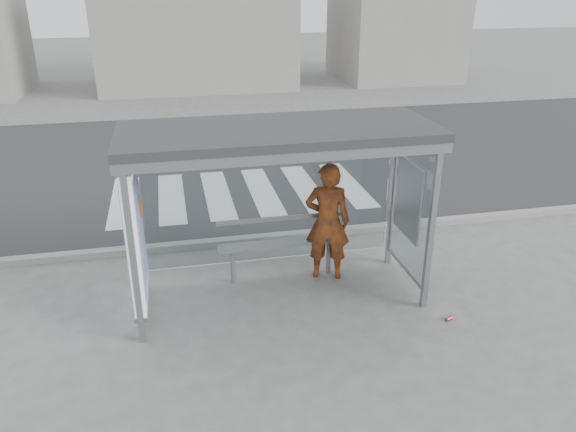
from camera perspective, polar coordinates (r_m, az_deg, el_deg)
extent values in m
plane|color=#5F5F5D|center=(8.56, -0.83, -8.20)|extent=(80.00, 80.00, 0.00)
cube|color=#2C2C2F|center=(14.92, -6.22, 5.77)|extent=(30.00, 10.00, 0.01)
cube|color=gray|center=(10.22, -3.01, -2.30)|extent=(30.00, 0.18, 0.12)
cube|color=silver|center=(12.53, -16.32, 1.45)|extent=(0.55, 3.00, 0.00)
cube|color=silver|center=(12.49, -11.76, 1.84)|extent=(0.55, 3.00, 0.00)
cube|color=silver|center=(12.52, -7.19, 2.22)|extent=(0.55, 3.00, 0.00)
cube|color=silver|center=(12.63, -2.67, 2.58)|extent=(0.55, 3.00, 0.00)
cube|color=silver|center=(12.83, 1.74, 2.92)|extent=(0.55, 3.00, 0.00)
cube|color=silver|center=(13.09, 6.00, 3.23)|extent=(0.55, 3.00, 0.00)
cube|color=gray|center=(7.24, -15.48, -4.08)|extent=(0.08, 0.08, 2.50)
cube|color=gray|center=(7.99, 14.35, -1.28)|extent=(0.08, 0.08, 2.50)
cube|color=gray|center=(8.51, -15.15, 0.19)|extent=(0.08, 0.08, 2.50)
cube|color=gray|center=(9.16, 10.60, 2.29)|extent=(0.08, 0.08, 2.50)
cube|color=#2D2D30|center=(7.54, -0.94, 8.59)|extent=(4.25, 1.65, 0.12)
cube|color=gray|center=(6.86, 0.33, 6.12)|extent=(4.25, 0.06, 0.18)
cube|color=white|center=(8.60, -1.81, 1.62)|extent=(3.80, 0.02, 2.00)
cube|color=white|center=(7.85, -15.34, -1.44)|extent=(0.15, 1.25, 2.00)
cube|color=#303EAC|center=(7.85, -14.72, -1.39)|extent=(0.01, 1.10, 1.70)
cylinder|color=#D06112|center=(7.98, -14.79, 0.98)|extent=(0.02, 0.32, 0.32)
cube|color=white|center=(8.55, 12.38, 0.94)|extent=(0.03, 1.25, 2.00)
cube|color=beige|center=(8.54, 12.12, 1.67)|extent=(0.03, 0.86, 1.16)
cube|color=gray|center=(25.27, -9.48, 18.60)|extent=(8.00, 5.00, 5.00)
imported|color=orange|center=(8.71, 4.03, -0.57)|extent=(0.80, 0.63, 1.91)
cube|color=gray|center=(8.78, -0.67, -2.80)|extent=(2.00, 0.24, 0.06)
cylinder|color=gray|center=(8.83, -5.62, -5.11)|extent=(0.08, 0.08, 0.58)
cylinder|color=gray|center=(9.10, 4.15, -4.13)|extent=(0.08, 0.08, 0.58)
cube|color=gray|center=(8.70, -0.80, -0.25)|extent=(2.00, 0.04, 0.07)
cylinder|color=#CB3B50|center=(8.33, 16.02, -9.98)|extent=(0.12, 0.10, 0.06)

